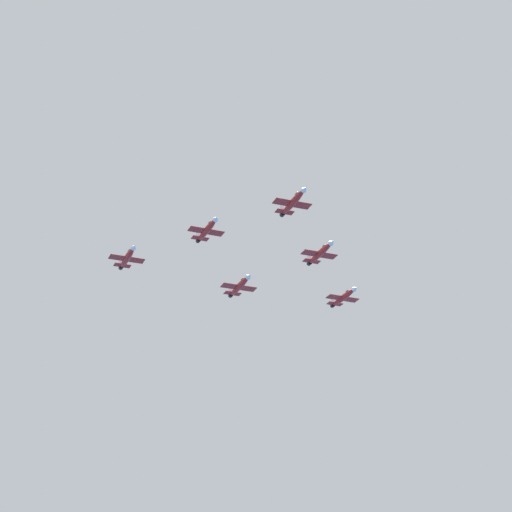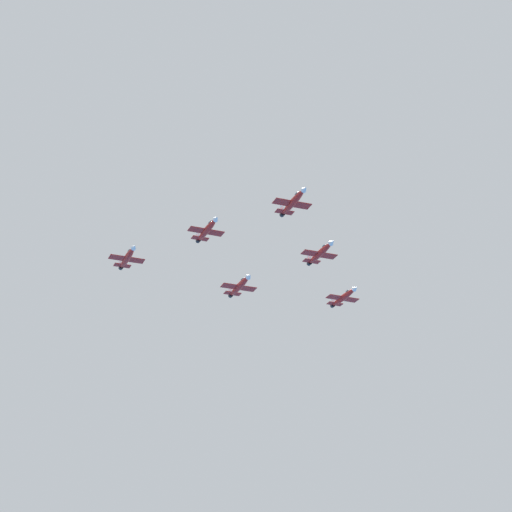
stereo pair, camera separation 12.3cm
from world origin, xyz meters
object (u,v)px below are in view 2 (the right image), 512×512
Objects in this scene: jet_lead at (293,202)px; jet_left_outer at (344,297)px; jet_left_wingman at (320,253)px; jet_right_outer at (127,257)px; jet_right_wingman at (207,230)px; jet_slot_rear at (240,286)px.

jet_lead is 1.00× the size of jet_left_outer.
jet_right_outer is at bearing -111.33° from jet_left_wingman.
jet_right_wingman is (13.12, 28.81, 1.21)m from jet_left_wingman.
jet_right_wingman is (23.51, 6.69, -1.92)m from jet_lead.
jet_right_outer is 0.96× the size of jet_slot_rear.
jet_slot_rear is at bearing -179.13° from jet_lead.
jet_lead is 24.64m from jet_left_wingman.
jet_slot_rear is at bearing 138.83° from jet_right_wingman.
jet_right_wingman is 25.13m from jet_slot_rear.
jet_lead reaches higher than jet_slot_rear.
jet_right_wingman is 51.21m from jet_left_outer.
jet_left_outer is at bearing 90.29° from jet_slot_rear.
jet_left_wingman is 24.88m from jet_slot_rear.
jet_right_wingman is at bearing -138.76° from jet_lead.
jet_lead reaches higher than jet_left_wingman.
jet_lead is 1.01× the size of jet_right_outer.
jet_left_wingman is 0.99× the size of jet_slot_rear.
jet_left_wingman is 24.67m from jet_left_outer.
jet_left_wingman is 1.02× the size of jet_right_outer.
jet_lead is 38.05m from jet_slot_rear.
jet_right_outer is 31.84m from jet_slot_rear.
jet_left_outer is 63.35m from jet_right_outer.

